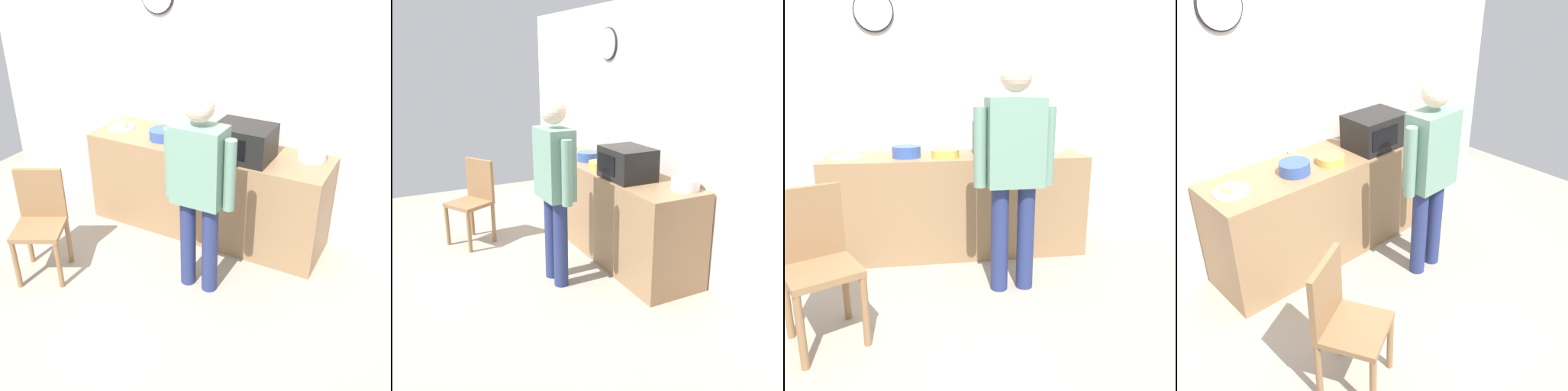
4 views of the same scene
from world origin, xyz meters
The scene contains 12 objects.
ground_plane centered at (0.00, 0.00, 0.00)m, with size 6.00×6.00×0.00m, color #9E9384.
back_wall centered at (0.00, 1.60, 1.30)m, with size 5.40×0.13×2.60m.
kitchen_counter centered at (0.14, 1.22, 0.46)m, with size 2.33×0.62×0.92m, color #93704C.
microwave centered at (0.55, 1.12, 1.07)m, with size 0.50×0.39×0.30m.
sandwich_plate centered at (-0.82, 1.22, 0.94)m, with size 0.27×0.27×0.07m.
salad_bowl centered at (-0.30, 1.16, 0.97)m, with size 0.25×0.25×0.10m, color #33519E.
cereal_bowl centered at (1.09, 1.38, 0.97)m, with size 0.25×0.25×0.09m, color white.
mixing_bowl centered at (0.04, 1.12, 0.95)m, with size 0.24×0.24×0.07m, color gold.
fork_utensil centered at (-0.09, 1.50, 0.92)m, with size 0.17×0.02×0.01m, color silver.
spoon_utensil centered at (0.38, 1.47, 0.92)m, with size 0.17×0.02×0.01m, color silver.
person_standing centered at (0.49, 0.41, 0.99)m, with size 0.59×0.25×1.69m.
wooden_chair centered at (-0.81, -0.02, 0.52)m, with size 0.54×0.54×0.94m.
Camera 4 is at (-2.08, -1.63, 2.55)m, focal length 41.62 mm.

